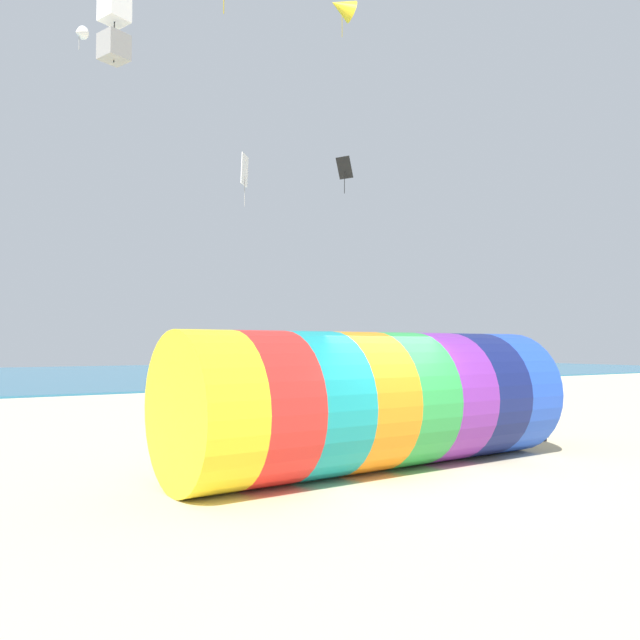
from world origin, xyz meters
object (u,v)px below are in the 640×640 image
Objects in this scene: kite_yellow_delta at (342,7)px; kite_white_diamond at (245,171)px; kite_black_diamond at (344,168)px; kite_white_delta at (79,32)px; kite_handler at (541,407)px; giant_inflatable_tube at (376,400)px; kite_white_box at (114,28)px.

kite_white_diamond is (-5.30, -0.22, -8.98)m from kite_yellow_delta.
kite_black_diamond is 8.04m from kite_yellow_delta.
kite_black_diamond is 0.81× the size of kite_yellow_delta.
kite_black_diamond is 1.70× the size of kite_white_delta.
kite_yellow_delta is (4.01, 14.78, 18.16)m from kite_handler.
kite_white_delta is at bearing 119.32° from kite_handler.
kite_handler is 0.92× the size of kite_black_diamond.
kite_white_delta is at bearing -179.91° from kite_black_diamond.
kite_white_delta reaches higher than giant_inflatable_tube.
kite_handler is at bearing -105.48° from kite_black_diamond.
kite_white_box is (-13.37, -10.68, -9.42)m from kite_yellow_delta.
kite_white_delta is at bearing 179.21° from kite_white_diamond.
kite_white_diamond is at bearing -178.78° from kite_black_diamond.
kite_black_diamond is at bearing -64.52° from kite_yellow_delta.
giant_inflatable_tube is 5.14× the size of kite_white_box.
kite_white_delta is 0.45× the size of kite_white_diamond.
kite_white_delta is at bearing 99.99° from giant_inflatable_tube.
kite_white_delta is (-8.23, 14.65, 13.56)m from kite_handler.
kite_yellow_delta is (12.24, 0.13, 4.60)m from kite_white_delta.
kite_black_diamond is (4.06, 14.67, 10.13)m from kite_handler.
kite_white_diamond is (-5.36, -0.11, -0.95)m from kite_black_diamond.
giant_inflatable_tube is 7.93× the size of kite_white_delta.
kite_white_delta is at bearing -179.40° from kite_yellow_delta.
kite_white_delta reaches higher than kite_white_diamond.
kite_white_box reaches higher than giant_inflatable_tube.
kite_yellow_delta is (-0.05, 0.11, 8.04)m from kite_black_diamond.
kite_black_diamond reaches higher than giant_inflatable_tube.
kite_white_box is 13.21m from kite_white_diamond.
kite_white_box reaches higher than kite_handler.
giant_inflatable_tube is 10.29m from kite_white_box.
kite_white_diamond is at bearing -0.79° from kite_white_delta.
kite_white_box is at bearing 128.66° from giant_inflatable_tube.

